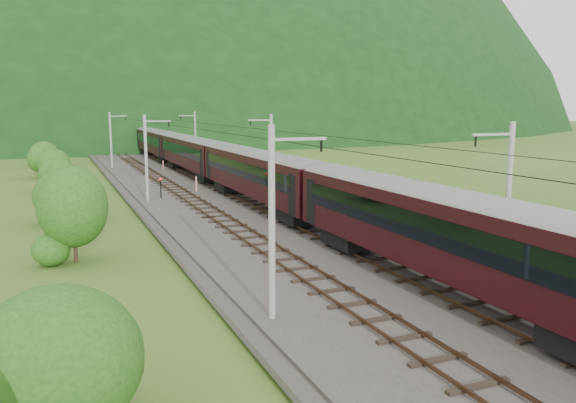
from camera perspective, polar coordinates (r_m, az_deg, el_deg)
name	(u,v)px	position (r m, az deg, el deg)	size (l,w,h in m)	color
ground	(398,305)	(26.70, 11.09, -10.25)	(600.00, 600.00, 0.00)	#3A551A
railbed	(307,251)	(35.00, 1.91, -5.03)	(14.00, 220.00, 0.30)	#38332D
track_left	(271,251)	(34.04, -1.77, -5.07)	(2.40, 220.00, 0.27)	#513623
track_right	(341,244)	(35.99, 5.39, -4.30)	(2.40, 220.00, 0.27)	#513623
catenary_left	(147,156)	(53.54, -14.14, 4.49)	(2.54, 192.28, 8.00)	gray
catenary_right	(271,152)	(56.70, -1.79, 5.04)	(2.54, 192.28, 8.00)	gray
overhead_wires	(307,139)	(33.92, 1.98, 6.40)	(4.83, 198.00, 0.03)	black
mountain_main	(82,127)	(281.23, -20.16, 7.16)	(504.00, 360.00, 244.00)	black
train	(220,155)	(60.74, -6.94, 4.69)	(3.32, 157.76, 5.79)	black
hazard_post_near	(196,184)	(58.83, -9.30, 1.75)	(0.17, 0.17, 1.60)	red
hazard_post_far	(163,165)	(81.02, -12.56, 3.65)	(0.14, 0.14, 1.28)	red
signal	(161,186)	(55.50, -12.81, 1.53)	(0.21, 0.21, 1.94)	black
vegetation_left	(51,205)	(42.18, -22.91, -0.29)	(9.12, 143.98, 6.01)	#1C4712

